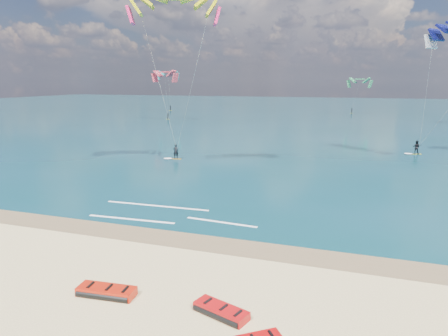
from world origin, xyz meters
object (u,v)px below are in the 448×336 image
Objects in this scene: kitesurfer_main at (175,79)px; packed_kite_mid at (221,315)px; kitesurfer_far at (443,85)px; packed_kite_left at (107,295)px.

packed_kite_mid is at bearing -68.74° from kitesurfer_main.
kitesurfer_main is (-13.14, 24.58, 9.08)m from packed_kite_mid.
kitesurfer_main reaches higher than kitesurfer_far.
kitesurfer_main is at bearing 136.68° from packed_kite_mid.
packed_kite_left is at bearing -159.98° from packed_kite_mid.
packed_kite_left is 0.15× the size of kitesurfer_main.
packed_kite_left is 42.60m from kitesurfer_far.
kitesurfer_main is 29.53m from kitesurfer_far.
packed_kite_mid is at bearing -129.10° from kitesurfer_far.
packed_kite_left is 1.11× the size of packed_kite_mid.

